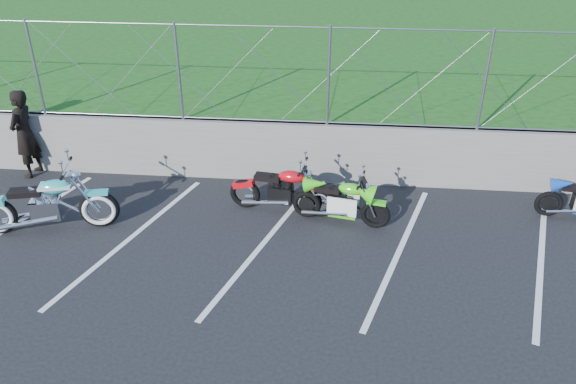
# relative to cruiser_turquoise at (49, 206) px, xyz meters

# --- Properties ---
(ground) EXTENTS (90.00, 90.00, 0.00)m
(ground) POSITION_rel_cruiser_turquoise_xyz_m (3.93, -1.08, -0.51)
(ground) COLOR black
(ground) RESTS_ON ground
(retaining_wall) EXTENTS (30.00, 0.22, 1.30)m
(retaining_wall) POSITION_rel_cruiser_turquoise_xyz_m (3.93, 2.42, 0.14)
(retaining_wall) COLOR #62615D
(retaining_wall) RESTS_ON ground
(grass_field) EXTENTS (30.00, 20.00, 1.30)m
(grass_field) POSITION_rel_cruiser_turquoise_xyz_m (3.93, 12.42, 0.14)
(grass_field) COLOR #174813
(grass_field) RESTS_ON ground
(chain_link_fence) EXTENTS (28.00, 0.03, 2.00)m
(chain_link_fence) POSITION_rel_cruiser_turquoise_xyz_m (3.93, 2.42, 1.79)
(chain_link_fence) COLOR gray
(chain_link_fence) RESTS_ON retaining_wall
(parking_lines) EXTENTS (18.29, 4.31, 0.01)m
(parking_lines) POSITION_rel_cruiser_turquoise_xyz_m (5.13, -0.08, -0.50)
(parking_lines) COLOR silver
(parking_lines) RESTS_ON ground
(cruiser_turquoise) EXTENTS (2.50, 0.85, 1.26)m
(cruiser_turquoise) POSITION_rel_cruiser_turquoise_xyz_m (0.00, 0.00, 0.00)
(cruiser_turquoise) COLOR black
(cruiser_turquoise) RESTS_ON ground
(naked_orange) EXTENTS (2.09, 0.71, 1.04)m
(naked_orange) POSITION_rel_cruiser_turquoise_xyz_m (4.17, 1.04, -0.06)
(naked_orange) COLOR black
(naked_orange) RESTS_ON ground
(sportbike_green) EXTENTS (1.85, 0.66, 0.97)m
(sportbike_green) POSITION_rel_cruiser_turquoise_xyz_m (5.30, 0.75, -0.09)
(sportbike_green) COLOR black
(sportbike_green) RESTS_ON ground
(person_standing) EXTENTS (0.52, 0.74, 1.92)m
(person_standing) POSITION_rel_cruiser_turquoise_xyz_m (-1.47, 2.12, 0.45)
(person_standing) COLOR black
(person_standing) RESTS_ON ground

